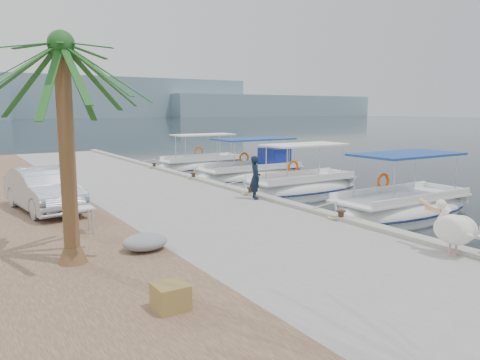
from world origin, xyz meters
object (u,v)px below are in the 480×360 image
fishing_caique_b (401,208)px  parked_car (44,190)px  fishing_caique_c (301,188)px  pelican (453,228)px  fisherman (255,178)px  date_palm (61,46)px  fishing_caique_e (202,166)px  fishing_caique_d (252,174)px

fishing_caique_b → parked_car: fishing_caique_b is taller
fishing_caique_b → fishing_caique_c: (-0.14, 5.73, 0.00)m
fishing_caique_b → parked_car: (-11.83, 5.01, 1.09)m
pelican → fisherman: fisherman is taller
fishing_caique_c → date_palm: date_palm is taller
fishing_caique_c → fishing_caique_e: bearing=90.0°
fishing_caique_c → fishing_caique_e: (0.00, 10.37, 0.00)m
fishing_caique_d → parked_car: (-12.12, -5.63, 1.03)m
fishing_caique_c → fisherman: (-4.57, -2.78, 1.20)m
fishing_caique_c → date_palm: bearing=-150.9°
date_palm → parked_car: 7.24m
fishing_caique_b → date_palm: date_palm is taller
fishing_caique_b → fishing_caique_d: 10.65m
fishing_caique_d → fisherman: size_ratio=4.52×
fishing_caique_d → date_palm: 17.88m
date_palm → parked_car: bearing=85.6°
pelican → parked_car: bearing=124.9°
fishing_caique_d → fishing_caique_c: bearing=-95.1°
fishing_caique_e → fisherman: size_ratio=4.12×
date_palm → parked_car: date_palm is taller
fishing_caique_d → fishing_caique_b: bearing=-91.6°
fishing_caique_b → fisherman: size_ratio=4.29×
pelican → date_palm: date_palm is taller
fishing_caique_b → date_palm: (-12.29, -1.04, 5.04)m
fishing_caique_d → fishing_caique_e: 5.48m
fishing_caique_e → fishing_caique_d: bearing=-85.5°
fishing_caique_c → fishing_caique_d: 4.93m
fishing_caique_e → fishing_caique_b: bearing=-89.5°
date_palm → fishing_caique_e: bearing=54.7°
pelican → fisherman: 8.16m
fishing_caique_e → pelican: bearing=-102.1°
fisherman → parked_car: size_ratio=0.38×
fishing_caique_e → date_palm: 21.61m
pelican → fisherman: (-0.01, 8.15, 0.18)m
fishing_caique_d → pelican: bearing=-107.5°
fishing_caique_c → fishing_caique_e: 10.37m
pelican → date_palm: size_ratio=0.29×
fisherman → date_palm: (-7.59, -3.99, 3.84)m
fishing_caique_c → date_palm: (-12.15, -6.77, 5.04)m
fishing_caique_e → pelican: size_ratio=4.17×
fisherman → parked_car: fisherman is taller
date_palm → parked_car: size_ratio=1.29×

